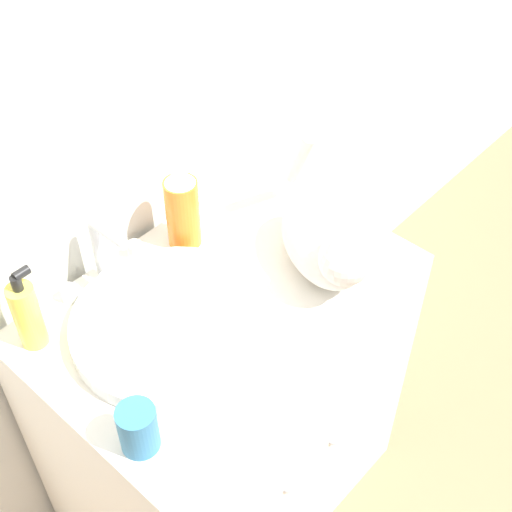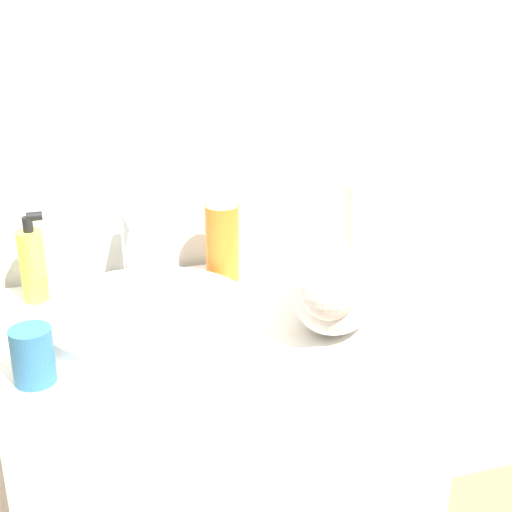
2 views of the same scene
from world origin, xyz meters
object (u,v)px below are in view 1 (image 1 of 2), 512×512
object	(u,v)px
soap_bottle	(27,314)
cup	(138,428)
spray_bottle	(182,208)
cat	(326,241)

from	to	relation	value
soap_bottle	cup	distance (m)	0.32
spray_bottle	cup	xyz separation A→B (m)	(-0.40, -0.31, -0.05)
cat	soap_bottle	world-z (taller)	cat
cat	spray_bottle	world-z (taller)	cat
cat	spray_bottle	xyz separation A→B (m)	(-0.14, 0.28, 0.02)
soap_bottle	cup	xyz separation A→B (m)	(-0.01, -0.32, -0.03)
cat	cup	world-z (taller)	cat
cat	spray_bottle	distance (m)	0.31
cat	soap_bottle	distance (m)	0.60
soap_bottle	cat	bearing A→B (deg)	-28.42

